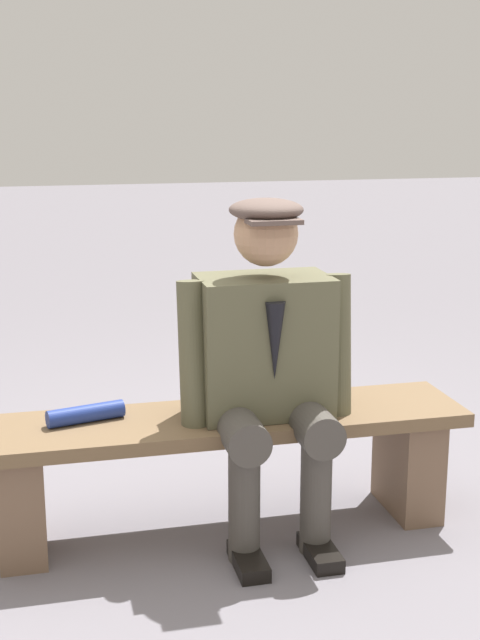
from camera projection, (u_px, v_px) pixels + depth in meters
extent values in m
plane|color=slate|center=(225.00, 529.00, 3.28)|extent=(30.00, 30.00, 0.00)
cube|color=brown|center=(224.00, 422.00, 3.18)|extent=(1.77, 0.41, 0.05)
cube|color=brown|center=(408.00, 461.00, 3.39)|extent=(0.16, 0.34, 0.40)
cube|color=brown|center=(22.00, 499.00, 3.07)|extent=(0.16, 0.34, 0.40)
cube|color=brown|center=(264.00, 345.00, 3.14)|extent=(0.47, 0.28, 0.50)
cylinder|color=#1E2338|center=(264.00, 285.00, 3.09)|extent=(0.26, 0.26, 0.06)
cone|color=black|center=(275.00, 341.00, 2.99)|extent=(0.07, 0.07, 0.28)
sphere|color=tan|center=(266.00, 234.00, 3.03)|extent=(0.22, 0.22, 0.22)
ellipsoid|color=brown|center=(266.00, 210.00, 3.01)|extent=(0.26, 0.26, 0.08)
cube|color=brown|center=(274.00, 221.00, 2.92)|extent=(0.18, 0.10, 0.02)
cylinder|color=#47423C|center=(307.00, 419.00, 3.12)|extent=(0.15, 0.41, 0.15)
cylinder|color=#47423C|center=(316.00, 492.00, 3.06)|extent=(0.11, 0.11, 0.45)
cube|color=black|center=(320.00, 552.00, 3.05)|extent=(0.10, 0.24, 0.05)
cylinder|color=brown|center=(337.00, 350.00, 3.17)|extent=(0.11, 0.17, 0.55)
cylinder|color=#47423C|center=(236.00, 425.00, 3.06)|extent=(0.15, 0.41, 0.15)
cylinder|color=#47423C|center=(244.00, 499.00, 3.00)|extent=(0.11, 0.11, 0.45)
cube|color=black|center=(248.00, 561.00, 3.00)|extent=(0.10, 0.24, 0.05)
cylinder|color=brown|center=(193.00, 359.00, 3.05)|extent=(0.10, 0.16, 0.55)
cylinder|color=navy|center=(86.00, 414.00, 3.09)|extent=(0.28, 0.13, 0.06)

